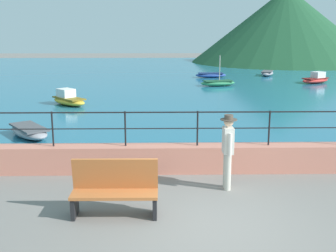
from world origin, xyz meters
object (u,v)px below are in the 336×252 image
Objects in this scene: bollard at (117,174)px; boat_3 at (211,75)px; boat_5 at (267,73)px; boat_0 at (29,131)px; boat_1 at (218,83)px; bench_main at (115,188)px; boat_2 at (68,99)px; person_walking at (228,148)px; boat_6 at (316,79)px.

bollard is 23.26m from boat_3.
bollard reaches higher than boat_5.
boat_0 is 15.50m from boat_1.
boat_2 is at bearing 105.71° from bench_main.
bollard is at bearing -104.92° from boat_1.
boat_5 is at bearing 73.91° from person_walking.
boat_0 and boat_5 have the same top height.
bench_main is at bearing -103.57° from boat_1.
bench_main is 12.91m from boat_2.
bollard is at bearing 177.56° from person_walking.
boat_1 is 0.99× the size of boat_5.
boat_2 is at bearing -151.23° from boat_6.
boat_3 is at bearing -163.91° from boat_5.
bench_main is at bearing -86.29° from bollard.
boat_3 is at bearing 152.15° from boat_6.
boat_6 is (6.84, 1.34, 0.06)m from boat_1.
bench_main is 0.74× the size of boat_2.
boat_1 reaches higher than bench_main.
boat_5 is at bearing 16.09° from boat_3.
boat_2 is 0.94× the size of boat_6.
bench_main is 19.87m from boat_1.
bench_main is 1.49m from bollard.
bollard is (-2.54, 0.11, -0.64)m from person_walking.
boat_2 is 0.93× the size of boat_5.
boat_5 is at bearing 113.13° from boat_6.
bench_main is at bearing -101.17° from boat_3.
boat_0 is 1.03× the size of boat_3.
boat_1 is at bearing 58.10° from boat_0.
bollard is at bearing 93.71° from bench_main.
bollard is 0.29× the size of boat_2.
boat_5 is (4.75, 6.23, -0.01)m from boat_1.
person_walking is 0.72× the size of boat_6.
boat_2 is at bearing 89.67° from boat_0.
boat_0 is at bearing 119.84° from bench_main.
person_walking is 2.61× the size of bollard.
boat_0 is (-3.44, 4.68, -0.08)m from bollard.
boat_6 is (6.72, -3.55, 0.07)m from boat_3.
person_walking is at bearing -115.15° from boat_6.
boat_6 is at bearing 11.12° from boat_1.
person_walking is at bearing -106.09° from boat_5.
boat_1 is at bearing 82.95° from person_walking.
boat_5 is at bearing 69.77° from bench_main.
boat_3 is (4.88, 22.74, -0.08)m from bollard.
person_walking is 2.62m from bollard.
boat_6 is at bearing 58.85° from bollard.
bench_main is 0.71× the size of boat_0.
boat_2 is (-5.94, 11.06, -0.65)m from person_walking.
bench_main is 27.23m from boat_5.
person_walking is at bearing -95.85° from boat_3.
bollard is at bearing -72.76° from boat_2.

